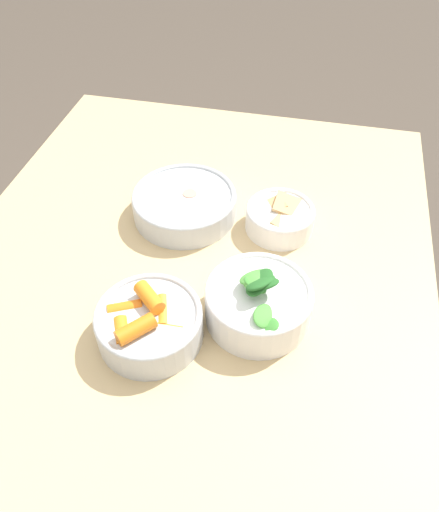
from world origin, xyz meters
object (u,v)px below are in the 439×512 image
Objects in this scene: bowl_carrots at (149,323)px; bowl_beans_hotdog at (185,205)px; bowl_greens at (258,301)px; bowl_cookies at (280,217)px.

bowl_carrots reaches higher than bowl_beans_hotdog.
bowl_carrots is at bearing 115.04° from bowl_greens.
bowl_carrots is at bearing -175.42° from bowl_beans_hotdog.
bowl_cookies is at bearing -29.07° from bowl_carrots.
bowl_cookies is (0.21, -0.01, -0.01)m from bowl_greens.
bowl_greens is 0.84× the size of bowl_beans_hotdog.
bowl_beans_hotdog is 0.18m from bowl_cookies.
bowl_cookies is (0.28, -0.16, -0.01)m from bowl_carrots.
bowl_beans_hotdog is at bearing 39.63° from bowl_greens.
bowl_carrots is 0.17m from bowl_greens.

